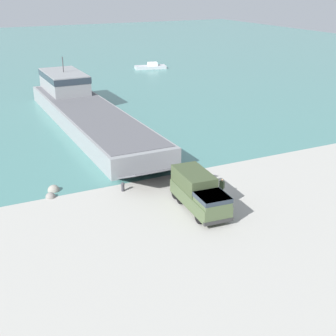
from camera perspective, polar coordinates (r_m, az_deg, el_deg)
ground_plane at (r=44.67m, az=3.45°, el=-3.16°), size 240.00×240.00×0.00m
water_surface at (r=133.27m, az=-17.62°, el=12.75°), size 240.00×180.00×0.01m
landing_craft at (r=68.51m, az=-10.22°, el=7.19°), size 8.07×43.45×7.81m
military_truck at (r=41.20m, az=3.81°, el=-2.95°), size 3.17×7.62×3.12m
soldier_on_ramp at (r=43.96m, az=6.59°, el=-2.23°), size 0.40×0.50×1.77m
moored_boat_a at (r=110.34m, az=-2.11°, el=12.26°), size 7.48×4.25×1.43m
mooring_bollard at (r=45.18m, az=-5.53°, el=-2.24°), size 0.35×0.35×0.91m
cargo_crate at (r=41.24m, az=6.27°, el=-4.86°), size 0.84×1.00×0.82m
shoreline_rock_a at (r=46.57m, az=-13.76°, el=-2.70°), size 1.17×1.17×1.17m
shoreline_rock_b at (r=45.27m, az=-14.12°, el=-3.48°), size 0.95×0.95×0.95m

